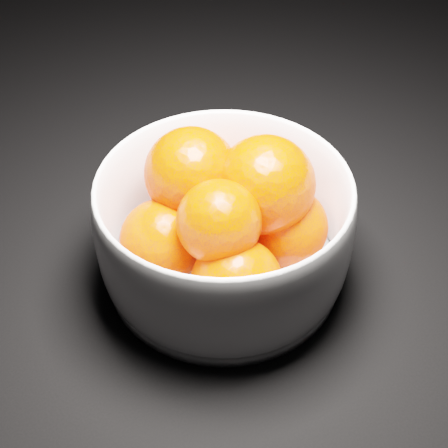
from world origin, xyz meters
TOP-DOWN VIEW (x-y plane):
  - bowl at (-0.25, 0.25)m, footprint 0.24×0.24m
  - orange_pile at (-0.24, 0.25)m, footprint 0.19×0.20m

SIDE VIEW (x-z plane):
  - bowl at x=-0.25m, z-range 0.00..0.12m
  - orange_pile at x=-0.24m, z-range 0.01..0.14m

